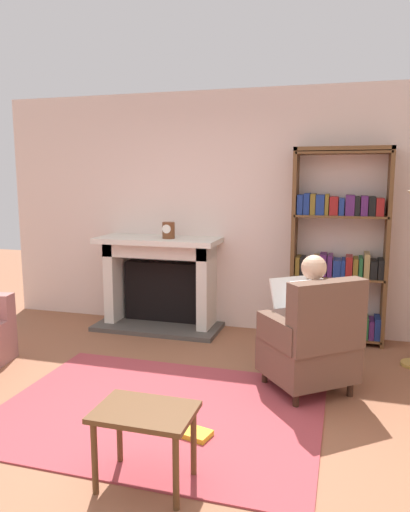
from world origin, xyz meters
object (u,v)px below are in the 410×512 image
(fireplace, at_px, (161,279))
(mantel_clock, at_px, (169,230))
(seated_reader, at_px, (305,316))
(side_table, at_px, (145,422))
(armchair_reading, at_px, (312,343))
(bookshelf, at_px, (339,254))

(fireplace, relative_size, mantel_clock, 7.92)
(seated_reader, height_order, side_table, seated_reader)
(armchair_reading, bearing_deg, mantel_clock, -75.39)
(bookshelf, bearing_deg, armchair_reading, -96.55)
(side_table, bearing_deg, seated_reader, 64.62)
(side_table, bearing_deg, fireplace, 109.52)
(fireplace, bearing_deg, bookshelf, 1.00)
(fireplace, bearing_deg, mantel_clock, -35.91)
(fireplace, xyz_separation_m, seated_reader, (1.76, -1.27, 0.06))
(armchair_reading, xyz_separation_m, seated_reader, (-0.07, 0.09, 0.20))
(fireplace, height_order, side_table, fireplace)
(armchair_reading, relative_size, seated_reader, 0.85)
(armchair_reading, height_order, seated_reader, seated_reader)
(fireplace, relative_size, armchair_reading, 1.49)
(armchair_reading, bearing_deg, seated_reader, -90.00)
(bookshelf, relative_size, seated_reader, 1.80)
(fireplace, distance_m, armchair_reading, 2.28)
(fireplace, xyz_separation_m, side_table, (1.01, -2.84, -0.18))
(mantel_clock, bearing_deg, bookshelf, 4.20)
(bookshelf, bearing_deg, mantel_clock, -175.80)
(mantel_clock, xyz_separation_m, armchair_reading, (1.69, -1.26, -0.73))
(bookshelf, xyz_separation_m, side_table, (-0.98, -2.88, -0.56))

